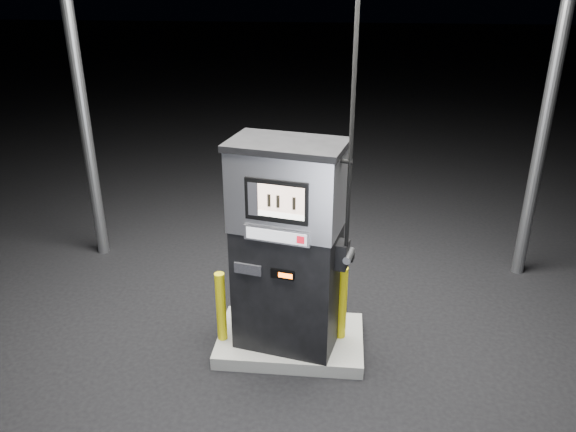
{
  "coord_description": "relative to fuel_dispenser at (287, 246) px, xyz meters",
  "views": [
    {
      "loc": [
        0.48,
        -5.15,
        3.9
      ],
      "look_at": [
        -0.03,
        0.0,
        1.6
      ],
      "focal_mm": 35.0,
      "sensor_mm": 36.0,
      "label": 1
    }
  ],
  "objects": [
    {
      "name": "pump_island",
      "position": [
        0.03,
        0.1,
        -1.23
      ],
      "size": [
        1.6,
        1.0,
        0.15
      ],
      "primitive_type": "cube",
      "color": "slate",
      "rests_on": "ground"
    },
    {
      "name": "ground",
      "position": [
        0.03,
        0.1,
        -1.31
      ],
      "size": [
        80.0,
        80.0,
        0.0
      ],
      "primitive_type": "plane",
      "color": "black",
      "rests_on": "ground"
    },
    {
      "name": "fuel_dispenser",
      "position": [
        0.0,
        0.0,
        0.0
      ],
      "size": [
        1.3,
        0.88,
        4.68
      ],
      "rotation": [
        0.0,
        0.0,
        -0.21
      ],
      "color": "black",
      "rests_on": "pump_island"
    },
    {
      "name": "bollard_right",
      "position": [
        0.58,
        0.14,
        -0.73
      ],
      "size": [
        0.13,
        0.13,
        0.86
      ],
      "primitive_type": "cylinder",
      "rotation": [
        0.0,
        0.0,
        0.19
      ],
      "color": "#CABB0B",
      "rests_on": "pump_island"
    },
    {
      "name": "bollard_left",
      "position": [
        -0.71,
        -0.03,
        -0.75
      ],
      "size": [
        0.14,
        0.14,
        0.81
      ],
      "primitive_type": "cylinder",
      "rotation": [
        0.0,
        0.0,
        -0.33
      ],
      "color": "#CABB0B",
      "rests_on": "pump_island"
    }
  ]
}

